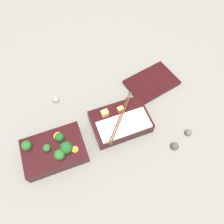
# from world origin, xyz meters

# --- Properties ---
(ground_plane) EXTENTS (3.00, 3.00, 0.00)m
(ground_plane) POSITION_xyz_m (0.00, 0.00, 0.00)
(ground_plane) COLOR slate
(bento_tray_vegetable) EXTENTS (0.21, 0.14, 0.08)m
(bento_tray_vegetable) POSITION_xyz_m (-0.13, -0.01, 0.03)
(bento_tray_vegetable) COLOR black
(bento_tray_vegetable) RESTS_ON ground_plane
(bento_tray_rice) EXTENTS (0.21, 0.18, 0.08)m
(bento_tray_rice) POSITION_xyz_m (0.12, 0.02, 0.03)
(bento_tray_rice) COLOR black
(bento_tray_rice) RESTS_ON ground_plane
(bento_lid) EXTENTS (0.23, 0.18, 0.02)m
(bento_lid) POSITION_xyz_m (0.32, 0.15, 0.01)
(bento_lid) COLOR black
(bento_lid) RESTS_ON ground_plane
(pebble_0) EXTENTS (0.03, 0.03, 0.03)m
(pebble_0) POSITION_xyz_m (0.35, -0.10, 0.01)
(pebble_0) COLOR #595651
(pebble_0) RESTS_ON ground_plane
(pebble_1) EXTENTS (0.03, 0.03, 0.03)m
(pebble_1) POSITION_xyz_m (0.27, -0.13, 0.01)
(pebble_1) COLOR #474442
(pebble_1) RESTS_ON ground_plane
(pebble_2) EXTENTS (0.03, 0.03, 0.03)m
(pebble_2) POSITION_xyz_m (-0.08, 0.22, 0.01)
(pebble_2) COLOR gray
(pebble_2) RESTS_ON ground_plane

